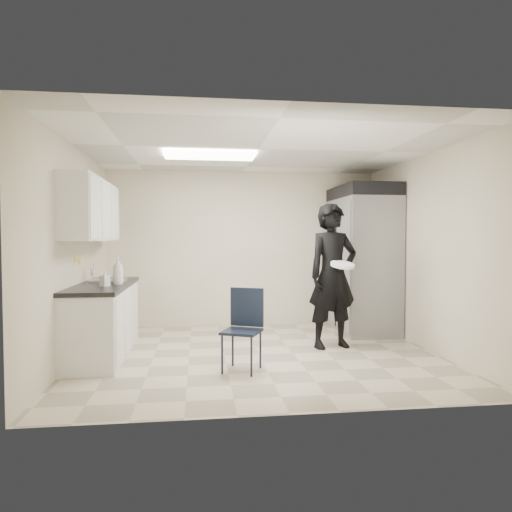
{
  "coord_description": "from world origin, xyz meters",
  "views": [
    {
      "loc": [
        -0.76,
        -5.69,
        1.49
      ],
      "look_at": [
        -0.01,
        0.2,
        1.25
      ],
      "focal_mm": 32.0,
      "sensor_mm": 36.0,
      "label": 1
    }
  ],
  "objects": [
    {
      "name": "right_wall",
      "position": [
        2.25,
        0.0,
        1.3
      ],
      "size": [
        0.0,
        4.0,
        4.0
      ],
      "primitive_type": "plane",
      "rotation": [
        1.57,
        0.0,
        -1.57
      ],
      "color": "beige",
      "rests_on": "floor"
    },
    {
      "name": "man_tuxedo",
      "position": [
        1.04,
        0.26,
        0.97
      ],
      "size": [
        0.8,
        0.62,
        1.94
      ],
      "primitive_type": "imported",
      "rotation": [
        0.0,
        0.0,
        0.23
      ],
      "color": "black",
      "rests_on": "floor"
    },
    {
      "name": "ceiling",
      "position": [
        0.0,
        0.0,
        2.6
      ],
      "size": [
        4.5,
        4.5,
        0.0
      ],
      "primitive_type": "plane",
      "rotation": [
        3.14,
        0.0,
        0.0
      ],
      "color": "white",
      "rests_on": "back_wall"
    },
    {
      "name": "fridge_compressor",
      "position": [
        1.83,
        1.27,
        2.2
      ],
      "size": [
        0.8,
        1.35,
        0.2
      ],
      "primitive_type": "cube",
      "color": "black",
      "rests_on": "commercial_fridge"
    },
    {
      "name": "notice_sticker_left",
      "position": [
        -2.24,
        0.1,
        1.22
      ],
      "size": [
        0.0,
        0.12,
        0.07
      ],
      "primitive_type": "cube",
      "color": "yellow",
      "rests_on": "left_wall"
    },
    {
      "name": "soap_bottle_b",
      "position": [
        -1.86,
        -0.14,
        1.01
      ],
      "size": [
        0.12,
        0.13,
        0.2
      ],
      "primitive_type": "imported",
      "rotation": [
        0.0,
        0.0,
        -0.66
      ],
      "color": "silver",
      "rests_on": "countertop"
    },
    {
      "name": "upper_cabinets",
      "position": [
        -2.08,
        0.2,
        1.83
      ],
      "size": [
        0.35,
        1.8,
        0.75
      ],
      "primitive_type": "cube",
      "color": "silver",
      "rests_on": "left_wall"
    },
    {
      "name": "faucet",
      "position": [
        -2.13,
        0.45,
        1.02
      ],
      "size": [
        0.02,
        0.02,
        0.24
      ],
      "primitive_type": "cylinder",
      "color": "silver",
      "rests_on": "countertop"
    },
    {
      "name": "lower_counter",
      "position": [
        -1.95,
        0.2,
        0.43
      ],
      "size": [
        0.6,
        1.9,
        0.86
      ],
      "primitive_type": "cube",
      "color": "silver",
      "rests_on": "floor"
    },
    {
      "name": "left_wall",
      "position": [
        -2.25,
        0.0,
        1.3
      ],
      "size": [
        0.0,
        4.0,
        4.0
      ],
      "primitive_type": "plane",
      "rotation": [
        1.57,
        0.0,
        1.57
      ],
      "color": "beige",
      "rests_on": "floor"
    },
    {
      "name": "floor",
      "position": [
        0.0,
        0.0,
        0.0
      ],
      "size": [
        4.5,
        4.5,
        0.0
      ],
      "primitive_type": "plane",
      "color": "#C0B297",
      "rests_on": "ground"
    },
    {
      "name": "back_wall",
      "position": [
        0.0,
        2.0,
        1.3
      ],
      "size": [
        4.5,
        0.0,
        4.5
      ],
      "primitive_type": "plane",
      "rotation": [
        1.57,
        0.0,
        0.0
      ],
      "color": "beige",
      "rests_on": "floor"
    },
    {
      "name": "bucket_lid",
      "position": [
        1.1,
        0.01,
        1.13
      ],
      "size": [
        0.37,
        0.37,
        0.04
      ],
      "primitive_type": "cylinder",
      "rotation": [
        0.0,
        0.0,
        0.23
      ],
      "color": "silver",
      "rests_on": "man_tuxedo"
    },
    {
      "name": "soap_bottle_a",
      "position": [
        -1.74,
        0.06,
        1.08
      ],
      "size": [
        0.13,
        0.13,
        0.34
      ],
      "primitive_type": "imported",
      "rotation": [
        0.0,
        0.0,
        0.03
      ],
      "color": "white",
      "rests_on": "countertop"
    },
    {
      "name": "notice_sticker_right",
      "position": [
        -2.24,
        0.3,
        1.18
      ],
      "size": [
        0.0,
        0.12,
        0.07
      ],
      "primitive_type": "cube",
      "color": "yellow",
      "rests_on": "left_wall"
    },
    {
      "name": "sink",
      "position": [
        -1.93,
        0.45,
        0.87
      ],
      "size": [
        0.42,
        0.4,
        0.14
      ],
      "primitive_type": "cube",
      "color": "gray",
      "rests_on": "countertop"
    },
    {
      "name": "commercial_fridge",
      "position": [
        1.83,
        1.27,
        1.05
      ],
      "size": [
        0.8,
        1.35,
        2.1
      ],
      "primitive_type": "cube",
      "color": "gray",
      "rests_on": "floor"
    },
    {
      "name": "countertop",
      "position": [
        -1.95,
        0.2,
        0.89
      ],
      "size": [
        0.64,
        1.95,
        0.05
      ],
      "primitive_type": "cube",
      "color": "black",
      "rests_on": "lower_counter"
    },
    {
      "name": "ceiling_panel",
      "position": [
        -0.6,
        0.4,
        2.57
      ],
      "size": [
        1.2,
        0.6,
        0.02
      ],
      "primitive_type": "cube",
      "color": "white",
      "rests_on": "ceiling"
    },
    {
      "name": "towel_dispenser",
      "position": [
        -2.14,
        1.35,
        1.62
      ],
      "size": [
        0.22,
        0.3,
        0.35
      ],
      "primitive_type": "cube",
      "color": "black",
      "rests_on": "left_wall"
    },
    {
      "name": "folding_chair",
      "position": [
        -0.28,
        -0.69,
        0.44
      ],
      "size": [
        0.52,
        0.52,
        0.89
      ],
      "primitive_type": "cube",
      "rotation": [
        0.0,
        0.0,
        -0.43
      ],
      "color": "black",
      "rests_on": "floor"
    }
  ]
}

